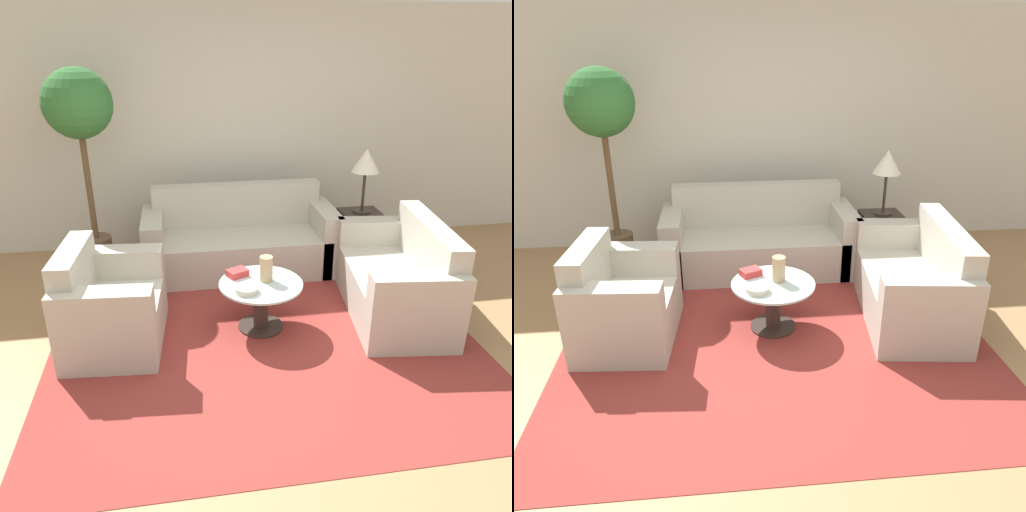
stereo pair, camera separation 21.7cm
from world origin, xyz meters
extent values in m
plane|color=#9E754C|center=(0.00, 0.00, 0.00)|extent=(14.00, 14.00, 0.00)
cube|color=beige|center=(0.00, 2.72, 1.30)|extent=(10.00, 0.06, 2.60)
cube|color=maroon|center=(0.07, 0.69, 0.00)|extent=(3.38, 3.28, 0.01)
cube|color=#B2AD9E|center=(0.06, 1.82, 0.20)|extent=(1.75, 0.78, 0.41)
cube|color=#B2AD9E|center=(0.06, 2.13, 0.43)|extent=(1.75, 0.18, 0.85)
cube|color=#B2AD9E|center=(-0.82, 1.82, 0.32)|extent=(0.20, 0.78, 0.65)
cube|color=#B2AD9E|center=(0.93, 1.82, 0.32)|extent=(0.20, 0.78, 0.65)
cube|color=#B2AD9E|center=(-1.10, 0.67, 0.20)|extent=(0.78, 0.81, 0.41)
cube|color=#B2AD9E|center=(-1.37, 0.69, 0.41)|extent=(0.24, 0.77, 0.82)
cube|color=#B2AD9E|center=(-1.13, 0.29, 0.32)|extent=(0.74, 0.25, 0.65)
cube|color=#B2AD9E|center=(-1.07, 1.05, 0.32)|extent=(0.74, 0.25, 0.65)
cube|color=#B2AD9E|center=(1.26, 0.78, 0.20)|extent=(0.88, 1.30, 0.41)
cube|color=#B2AD9E|center=(1.54, 0.74, 0.42)|extent=(0.32, 1.24, 0.84)
cube|color=#B2AD9E|center=(1.33, 1.39, 0.32)|extent=(0.76, 0.29, 0.65)
cube|color=#B2AD9E|center=(1.19, 0.17, 0.32)|extent=(0.76, 0.29, 0.65)
cylinder|color=#332823|center=(0.07, 0.69, 0.01)|extent=(0.38, 0.38, 0.02)
cylinder|color=#332823|center=(0.07, 0.69, 0.20)|extent=(0.12, 0.12, 0.40)
cylinder|color=#B2C6C6|center=(0.07, 0.69, 0.41)|extent=(0.69, 0.69, 0.02)
cube|color=#332823|center=(1.35, 1.86, 0.28)|extent=(0.42, 0.42, 0.55)
cylinder|color=#332823|center=(1.35, 1.86, 0.57)|extent=(0.18, 0.18, 0.02)
cylinder|color=#332823|center=(1.35, 1.86, 0.79)|extent=(0.03, 0.03, 0.41)
cone|color=beige|center=(1.35, 1.86, 1.11)|extent=(0.29, 0.29, 0.24)
cylinder|color=brown|center=(-1.41, 2.06, 0.19)|extent=(0.30, 0.30, 0.37)
cylinder|color=brown|center=(-1.41, 2.06, 0.94)|extent=(0.06, 0.06, 1.15)
sphere|color=#2D662D|center=(-1.41, 2.06, 1.69)|extent=(0.64, 0.64, 0.64)
cylinder|color=tan|center=(0.12, 0.73, 0.53)|extent=(0.11, 0.11, 0.21)
cylinder|color=beige|center=(-0.06, 0.55, 0.44)|extent=(0.19, 0.19, 0.05)
cube|color=#BC3333|center=(-0.10, 0.85, 0.45)|extent=(0.20, 0.18, 0.06)
camera|label=1|loc=(-0.54, -2.89, 2.27)|focal=35.00mm
camera|label=2|loc=(-0.33, -2.91, 2.27)|focal=35.00mm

